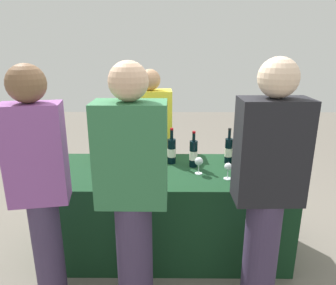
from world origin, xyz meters
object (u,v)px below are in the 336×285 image
object	(u,v)px
wine_bottle_7	(251,151)
wine_glass_1	(199,162)
wine_bottle_0	(96,150)
server_pouring	(151,140)
guest_0	(40,186)
wine_bottle_6	(239,152)
wine_bottle_2	(118,151)
wine_bottle_4	(193,154)
wine_bottle_1	(106,150)
wine_bottle_3	(172,151)
guest_2	(267,188)
guest_1	(132,191)
wine_glass_2	(228,168)
wine_glass_0	(143,168)
wine_bottle_5	(229,150)

from	to	relation	value
wine_bottle_7	wine_glass_1	world-z (taller)	wine_bottle_7
wine_bottle_0	server_pouring	bearing A→B (deg)	45.40
guest_0	wine_bottle_6	bearing A→B (deg)	20.10
wine_bottle_2	wine_bottle_4	world-z (taller)	wine_bottle_4
wine_bottle_1	wine_bottle_6	size ratio (longest dim) A/B	0.90
wine_bottle_3	wine_glass_1	bearing A→B (deg)	-47.37
wine_bottle_0	wine_glass_1	size ratio (longest dim) A/B	2.28
wine_bottle_4	guest_2	distance (m)	0.90
guest_0	guest_1	xyz separation A→B (m)	(0.59, -0.03, -0.02)
wine_glass_2	guest_0	xyz separation A→B (m)	(-1.29, -0.52, 0.08)
wine_bottle_6	wine_bottle_7	bearing A→B (deg)	28.69
wine_bottle_2	wine_glass_0	size ratio (longest dim) A/B	2.14
guest_1	wine_bottle_4	bearing A→B (deg)	62.10
wine_bottle_3	wine_bottle_6	distance (m)	0.60
wine_bottle_6	wine_glass_0	bearing A→B (deg)	-157.07
wine_bottle_4	wine_glass_1	xyz separation A→B (m)	(0.03, -0.16, -0.02)
wine_bottle_0	wine_glass_2	xyz separation A→B (m)	(1.14, -0.36, -0.02)
wine_bottle_5	wine_bottle_7	distance (m)	0.20
wine_bottle_6	guest_0	size ratio (longest dim) A/B	0.20
wine_glass_2	guest_1	distance (m)	0.89
wine_glass_0	wine_glass_2	bearing A→B (deg)	3.80
wine_bottle_7	guest_0	xyz separation A→B (m)	(-1.56, -0.89, 0.07)
wine_bottle_6	wine_bottle_1	bearing A→B (deg)	176.34
wine_glass_0	guest_2	bearing A→B (deg)	-30.99
wine_bottle_0	wine_glass_1	distance (m)	0.95
wine_bottle_1	guest_0	size ratio (longest dim) A/B	0.18
server_pouring	wine_bottle_4	bearing A→B (deg)	122.68
wine_bottle_0	wine_bottle_7	distance (m)	1.40
wine_bottle_4	guest_2	world-z (taller)	guest_2
wine_bottle_1	wine_glass_1	distance (m)	0.87
guest_0	wine_glass_1	bearing A→B (deg)	20.76
guest_0	wine_bottle_1	bearing A→B (deg)	65.11
wine_bottle_4	guest_2	bearing A→B (deg)	-63.13
wine_bottle_1	wine_glass_1	world-z (taller)	wine_bottle_1
wine_bottle_2	wine_bottle_6	bearing A→B (deg)	-2.44
guest_2	wine_glass_0	bearing A→B (deg)	147.73
wine_bottle_4	wine_bottle_0	bearing A→B (deg)	173.67
wine_glass_2	guest_1	world-z (taller)	guest_1
wine_bottle_4	wine_bottle_6	world-z (taller)	wine_bottle_6
wine_bottle_1	wine_bottle_0	bearing A→B (deg)	-167.94
guest_1	guest_2	xyz separation A→B (m)	(0.85, 0.02, 0.02)
wine_glass_1	wine_glass_2	distance (m)	0.25
wine_bottle_7	wine_glass_2	distance (m)	0.46
wine_bottle_4	guest_1	bearing A→B (deg)	-118.32
wine_bottle_3	wine_bottle_6	world-z (taller)	wine_bottle_6
wine_bottle_5	wine_glass_2	world-z (taller)	wine_bottle_5
wine_bottle_3	wine_glass_2	xyz separation A→B (m)	(0.45, -0.35, -0.02)
wine_bottle_2	wine_bottle_4	distance (m)	0.68
wine_bottle_0	wine_bottle_4	bearing A→B (deg)	-6.33
wine_bottle_1	wine_bottle_4	bearing A→B (deg)	-8.39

